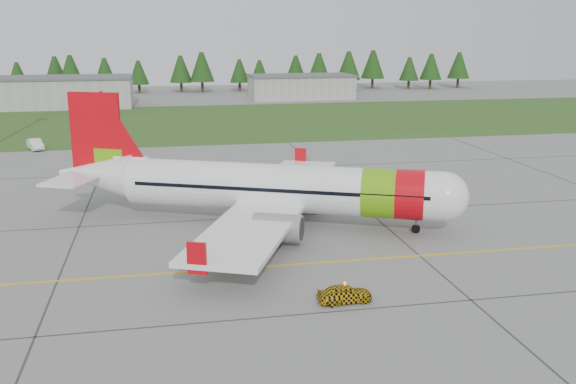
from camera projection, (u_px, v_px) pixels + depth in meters
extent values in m
plane|color=gray|center=(310.00, 314.00, 36.82)|extent=(320.00, 320.00, 0.00)
cylinder|color=white|center=(281.00, 188.00, 53.11)|extent=(25.69, 14.03, 3.94)
sphere|color=white|center=(444.00, 196.00, 50.41)|extent=(3.94, 3.94, 3.94)
cone|color=white|center=(97.00, 175.00, 56.45)|extent=(8.06, 6.42, 3.94)
cube|color=black|center=(448.00, 192.00, 50.27)|extent=(2.53, 3.05, 0.57)
cylinder|color=#66AE0D|center=(379.00, 193.00, 51.45)|extent=(4.01, 4.73, 4.02)
cylinder|color=red|center=(410.00, 195.00, 50.95)|extent=(3.63, 4.57, 4.02)
cube|color=white|center=(275.00, 201.00, 53.49)|extent=(17.92, 31.90, 0.36)
cube|color=red|center=(301.00, 157.00, 68.79)|extent=(1.19, 0.65, 2.02)
cube|color=red|center=(197.00, 258.00, 38.33)|extent=(1.19, 0.65, 2.02)
cylinder|color=gray|center=(305.00, 192.00, 58.58)|extent=(4.18, 3.39, 2.12)
cylinder|color=gray|center=(278.00, 228.00, 48.05)|extent=(4.18, 3.39, 2.12)
cube|color=red|center=(96.00, 137.00, 55.58)|extent=(4.41, 2.18, 7.68)
cube|color=#66AE0D|center=(109.00, 162.00, 55.90)|extent=(2.58, 1.43, 2.43)
cube|color=white|center=(91.00, 171.00, 56.49)|extent=(7.57, 11.95, 0.22)
cylinder|color=slate|center=(416.00, 224.00, 51.42)|extent=(0.18, 0.18, 1.41)
cylinder|color=black|center=(416.00, 229.00, 51.51)|extent=(0.74, 0.53, 0.69)
cylinder|color=slate|center=(272.00, 204.00, 56.64)|extent=(0.22, 0.22, 1.92)
cylinder|color=black|center=(267.00, 208.00, 56.83)|extent=(1.15, 0.83, 1.05)
cylinder|color=slate|center=(255.00, 222.00, 51.27)|extent=(0.22, 0.22, 1.92)
cylinder|color=black|center=(250.00, 226.00, 51.46)|extent=(1.15, 0.83, 1.05)
imported|color=yellow|center=(345.00, 277.00, 38.01)|extent=(1.16, 1.36, 3.27)
imported|color=white|center=(34.00, 133.00, 87.05)|extent=(1.97, 1.92, 4.43)
cube|color=#30561E|center=(207.00, 121.00, 114.84)|extent=(320.00, 50.00, 0.03)
cube|color=gold|center=(284.00, 265.00, 44.43)|extent=(120.00, 0.25, 0.02)
cube|color=#A8A8A3|center=(54.00, 93.00, 135.14)|extent=(32.00, 14.00, 6.00)
cube|color=#A8A8A3|center=(301.00, 87.00, 153.12)|extent=(24.00, 12.00, 5.20)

